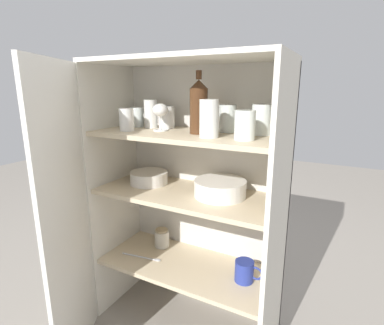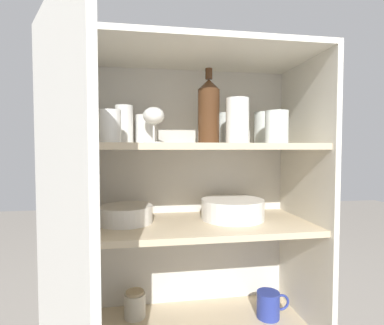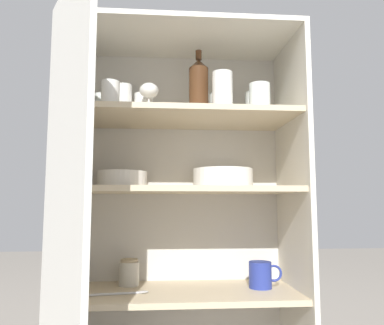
% 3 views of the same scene
% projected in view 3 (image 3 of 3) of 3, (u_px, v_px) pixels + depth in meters
% --- Properties ---
extents(cupboard_back_panel, '(0.85, 0.02, 1.25)m').
position_uv_depth(cupboard_back_panel, '(180.00, 204.00, 1.56)').
color(cupboard_back_panel, silver).
rests_on(cupboard_back_panel, ground_plane).
extents(cupboard_side_left, '(0.02, 0.39, 1.25)m').
position_uv_depth(cupboard_side_left, '(66.00, 204.00, 1.34)').
color(cupboard_side_left, silver).
rests_on(cupboard_side_left, ground_plane).
extents(cupboard_side_right, '(0.02, 0.39, 1.25)m').
position_uv_depth(cupboard_side_right, '(293.00, 204.00, 1.41)').
color(cupboard_side_right, silver).
rests_on(cupboard_side_right, ground_plane).
extents(cupboard_top_panel, '(0.85, 0.39, 0.02)m').
position_uv_depth(cupboard_top_panel, '(183.00, 39.00, 1.44)').
color(cupboard_top_panel, silver).
rests_on(cupboard_top_panel, cupboard_side_left).
extents(shelf_board_lower, '(0.82, 0.35, 0.02)m').
position_uv_depth(shelf_board_lower, '(182.00, 293.00, 1.34)').
color(shelf_board_lower, beige).
extents(shelf_board_middle, '(0.82, 0.35, 0.02)m').
position_uv_depth(shelf_board_middle, '(182.00, 190.00, 1.38)').
color(shelf_board_middle, beige).
extents(shelf_board_upper, '(0.82, 0.35, 0.02)m').
position_uv_depth(shelf_board_upper, '(183.00, 118.00, 1.41)').
color(shelf_board_upper, beige).
extents(cupboard_door, '(0.21, 0.38, 1.25)m').
position_uv_depth(cupboard_door, '(64.00, 204.00, 0.97)').
color(cupboard_door, silver).
rests_on(cupboard_door, ground_plane).
extents(tumbler_glass_0, '(0.08, 0.08, 0.15)m').
position_uv_depth(tumbler_glass_0, '(222.00, 92.00, 1.37)').
color(tumbler_glass_0, white).
rests_on(tumbler_glass_0, shelf_board_upper).
extents(tumbler_glass_1, '(0.08, 0.08, 0.10)m').
position_uv_depth(tumbler_glass_1, '(144.00, 107.00, 1.49)').
color(tumbler_glass_1, white).
rests_on(tumbler_glass_1, shelf_board_upper).
extents(tumbler_glass_2, '(0.06, 0.06, 0.10)m').
position_uv_depth(tumbler_glass_2, '(110.00, 95.00, 1.33)').
color(tumbler_glass_2, white).
rests_on(tumbler_glass_2, shelf_board_upper).
extents(tumbler_glass_3, '(0.06, 0.06, 0.13)m').
position_uv_depth(tumbler_glass_3, '(124.00, 102.00, 1.47)').
color(tumbler_glass_3, white).
rests_on(tumbler_glass_3, shelf_board_upper).
extents(tumbler_glass_4, '(0.08, 0.08, 0.12)m').
position_uv_depth(tumbler_glass_4, '(255.00, 107.00, 1.54)').
color(tumbler_glass_4, white).
rests_on(tumbler_glass_4, shelf_board_upper).
extents(tumbler_glass_5, '(0.08, 0.08, 0.12)m').
position_uv_depth(tumbler_glass_5, '(218.00, 108.00, 1.53)').
color(tumbler_glass_5, white).
rests_on(tumbler_glass_5, shelf_board_upper).
extents(tumbler_glass_6, '(0.06, 0.06, 0.09)m').
position_uv_depth(tumbler_glass_6, '(102.00, 106.00, 1.46)').
color(tumbler_glass_6, white).
rests_on(tumbler_glass_6, shelf_board_upper).
extents(tumbler_glass_7, '(0.08, 0.08, 0.11)m').
position_uv_depth(tumbler_glass_7, '(260.00, 99.00, 1.38)').
color(tumbler_glass_7, white).
rests_on(tumbler_glass_7, shelf_board_upper).
extents(wine_glass_0, '(0.07, 0.07, 0.12)m').
position_uv_depth(wine_glass_0, '(149.00, 93.00, 1.41)').
color(wine_glass_0, white).
rests_on(wine_glass_0, shelf_board_upper).
extents(wine_bottle, '(0.08, 0.08, 0.26)m').
position_uv_depth(wine_bottle, '(199.00, 87.00, 1.43)').
color(wine_bottle, '#4C2D19').
rests_on(wine_bottle, shelf_board_upper).
extents(plate_stack_white, '(0.23, 0.23, 0.07)m').
position_uv_depth(plate_stack_white, '(223.00, 178.00, 1.43)').
color(plate_stack_white, white).
rests_on(plate_stack_white, shelf_board_middle).
extents(mixing_bowl_large, '(0.18, 0.18, 0.06)m').
position_uv_depth(mixing_bowl_large, '(122.00, 179.00, 1.40)').
color(mixing_bowl_large, silver).
rests_on(mixing_bowl_large, shelf_board_middle).
extents(coffee_mug_primary, '(0.12, 0.08, 0.09)m').
position_uv_depth(coffee_mug_primary, '(261.00, 275.00, 1.38)').
color(coffee_mug_primary, '#283893').
rests_on(coffee_mug_primary, shelf_board_lower).
extents(storage_jar, '(0.08, 0.08, 0.10)m').
position_uv_depth(storage_jar, '(129.00, 273.00, 1.42)').
color(storage_jar, beige).
rests_on(storage_jar, shelf_board_lower).
extents(serving_spoon, '(0.22, 0.05, 0.01)m').
position_uv_depth(serving_spoon, '(122.00, 293.00, 1.27)').
color(serving_spoon, silver).
rests_on(serving_spoon, shelf_board_lower).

